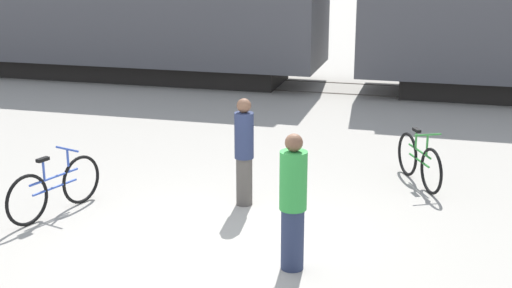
# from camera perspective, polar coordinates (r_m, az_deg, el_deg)

# --- Properties ---
(ground_plane) EXTENTS (80.00, 80.00, 0.00)m
(ground_plane) POSITION_cam_1_polar(r_m,az_deg,el_deg) (9.73, -2.77, -8.11)
(ground_plane) COLOR #A8A399
(rail_near) EXTENTS (71.01, 0.07, 0.01)m
(rail_near) POSITION_cam_1_polar(r_m,az_deg,el_deg) (19.09, 6.37, 4.05)
(rail_near) COLOR #4C4238
(rail_near) RESTS_ON ground_plane
(rail_far) EXTENTS (71.01, 0.07, 0.01)m
(rail_far) POSITION_cam_1_polar(r_m,az_deg,el_deg) (20.48, 6.98, 4.87)
(rail_far) COLOR #4C4238
(rail_far) RESTS_ON ground_plane
(bicycle_green) EXTENTS (0.81, 1.56, 0.95)m
(bicycle_green) POSITION_cam_1_polar(r_m,az_deg,el_deg) (12.22, 12.91, -1.35)
(bicycle_green) COLOR black
(bicycle_green) RESTS_ON ground_plane
(bicycle_blue) EXTENTS (0.60, 1.76, 0.95)m
(bicycle_blue) POSITION_cam_1_polar(r_m,az_deg,el_deg) (11.06, -15.77, -3.42)
(bicycle_blue) COLOR black
(bicycle_blue) RESTS_ON ground_plane
(person_in_green) EXTENTS (0.34, 0.34, 1.76)m
(person_in_green) POSITION_cam_1_polar(r_m,az_deg,el_deg) (8.76, 2.98, -4.69)
(person_in_green) COLOR #283351
(person_in_green) RESTS_ON ground_plane
(person_in_navy) EXTENTS (0.30, 0.30, 1.69)m
(person_in_navy) POSITION_cam_1_polar(r_m,az_deg,el_deg) (10.87, -0.96, -0.59)
(person_in_navy) COLOR #514C47
(person_in_navy) RESTS_ON ground_plane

